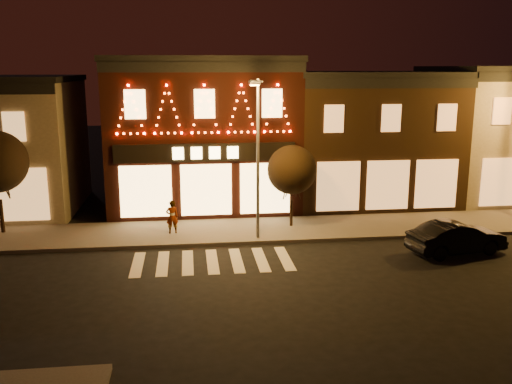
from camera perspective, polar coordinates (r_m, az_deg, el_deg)
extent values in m
plane|color=black|center=(19.33, -3.91, -11.05)|extent=(120.00, 120.00, 0.00)
cube|color=#47423D|center=(26.96, -0.62, -3.92)|extent=(44.00, 4.00, 0.15)
cube|color=black|center=(31.92, -5.44, 5.82)|extent=(10.00, 8.00, 8.00)
cube|color=black|center=(31.70, -5.60, 13.29)|extent=(10.20, 8.20, 0.30)
cube|color=black|center=(27.65, -5.34, 12.57)|extent=(10.00, 0.25, 0.50)
cube|color=black|center=(27.91, -5.17, 4.02)|extent=(9.00, 0.15, 0.90)
cube|color=#FFD87F|center=(27.81, -5.16, 3.99)|extent=(3.40, 0.08, 0.60)
cube|color=#362313|center=(33.60, 11.06, 5.30)|extent=(9.00, 8.00, 7.20)
cube|color=black|center=(33.35, 11.34, 11.70)|extent=(9.20, 8.20, 0.30)
cube|color=black|center=(29.53, 13.79, 10.71)|extent=(9.00, 0.25, 0.50)
cube|color=#756A53|center=(37.36, 24.38, 5.36)|extent=(9.00, 8.00, 7.50)
cylinder|color=#59595E|center=(24.81, 0.19, 3.24)|extent=(0.14, 0.14, 7.11)
cylinder|color=#59595E|center=(23.78, 0.03, 11.23)|extent=(0.40, 1.41, 0.09)
cube|color=#59595E|center=(23.07, -0.15, 11.08)|extent=(0.49, 0.34, 0.16)
cube|color=orange|center=(23.08, -0.15, 10.84)|extent=(0.37, 0.25, 0.04)
cylinder|color=black|center=(28.81, -24.49, -2.23)|extent=(0.18, 0.18, 1.57)
cylinder|color=black|center=(27.35, 3.62, -2.13)|extent=(0.14, 0.14, 1.30)
sphere|color=black|center=(26.89, 3.68, 2.28)|extent=(2.38, 2.38, 2.38)
imported|color=black|center=(25.23, 19.77, -4.40)|extent=(4.39, 2.22, 1.38)
imported|color=gray|center=(26.34, -8.54, -2.52)|extent=(0.61, 0.44, 1.57)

